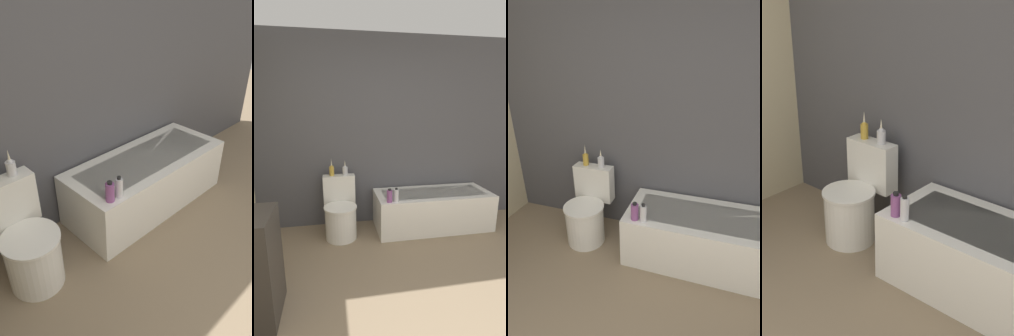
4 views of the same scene
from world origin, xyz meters
The scene contains 7 objects.
wall_back_tiled centered at (0.00, 2.40, 1.30)m, with size 6.40×0.06×2.60m.
bathtub centered at (0.71, 2.03, 0.26)m, with size 1.59×0.65×0.51m.
toilet centered at (-0.57, 2.00, 0.31)m, with size 0.42×0.55×0.77m.
vase_gold centered at (-0.66, 2.21, 0.85)m, with size 0.06×0.06×0.23m.
vase_silver centered at (-0.48, 2.22, 0.84)m, with size 0.07×0.07×0.20m.
shampoo_bottle_tall centered at (0.04, 1.78, 0.59)m, with size 0.07×0.07×0.17m.
shampoo_bottle_short centered at (0.12, 1.77, 0.60)m, with size 0.06×0.06×0.18m.
Camera 4 is at (1.79, -0.33, 2.07)m, focal length 50.00 mm.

